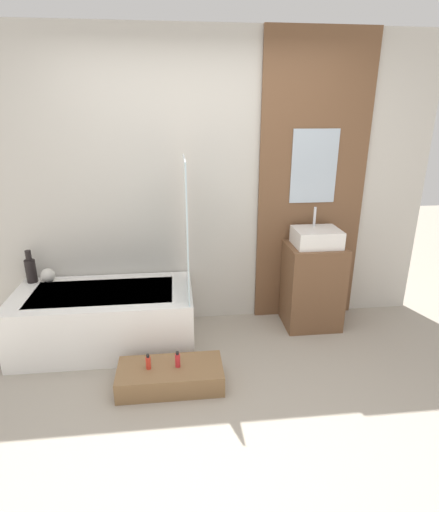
# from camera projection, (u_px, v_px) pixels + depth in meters

# --- Properties ---
(ground_plane) EXTENTS (12.00, 12.00, 0.00)m
(ground_plane) POSITION_uv_depth(u_px,v_px,m) (224.00, 433.00, 2.56)
(ground_plane) COLOR #A39989
(wall_tiled_back) EXTENTS (4.20, 0.06, 2.60)m
(wall_tiled_back) POSITION_uv_depth(u_px,v_px,m) (203.00, 187.00, 3.59)
(wall_tiled_back) COLOR beige
(wall_tiled_back) RESTS_ON ground_plane
(wall_wood_accent) EXTENTS (0.99, 0.04, 2.60)m
(wall_wood_accent) POSITION_uv_depth(u_px,v_px,m) (312.00, 185.00, 3.64)
(wall_wood_accent) COLOR brown
(wall_wood_accent) RESTS_ON ground_plane
(bathtub) EXTENTS (1.50, 0.76, 0.51)m
(bathtub) POSITION_uv_depth(u_px,v_px,m) (105.00, 318.00, 3.45)
(bathtub) COLOR white
(bathtub) RESTS_ON ground_plane
(glass_shower_screen) EXTENTS (0.01, 0.56, 1.11)m
(glass_shower_screen) POSITION_uv_depth(u_px,v_px,m) (186.00, 229.00, 3.18)
(glass_shower_screen) COLOR silver
(glass_shower_screen) RESTS_ON bathtub
(wooden_step_bench) EXTENTS (0.78, 0.36, 0.16)m
(wooden_step_bench) POSITION_uv_depth(u_px,v_px,m) (170.00, 376.00, 2.97)
(wooden_step_bench) COLOR olive
(wooden_step_bench) RESTS_ON ground_plane
(vanity_cabinet) EXTENTS (0.51, 0.42, 0.80)m
(vanity_cabinet) POSITION_uv_depth(u_px,v_px,m) (312.00, 286.00, 3.74)
(vanity_cabinet) COLOR brown
(vanity_cabinet) RESTS_ON ground_plane
(sink) EXTENTS (0.40, 0.33, 0.33)m
(sink) POSITION_uv_depth(u_px,v_px,m) (316.00, 237.00, 3.58)
(sink) COLOR white
(sink) RESTS_ON vanity_cabinet
(vase_tall_dark) EXTENTS (0.09, 0.09, 0.30)m
(vase_tall_dark) POSITION_uv_depth(u_px,v_px,m) (31.00, 269.00, 3.52)
(vase_tall_dark) COLOR black
(vase_tall_dark) RESTS_ON bathtub
(vase_round_light) EXTENTS (0.13, 0.13, 0.13)m
(vase_round_light) POSITION_uv_depth(u_px,v_px,m) (48.00, 275.00, 3.54)
(vase_round_light) COLOR silver
(vase_round_light) RESTS_ON bathtub
(bottle_soap_primary) EXTENTS (0.04, 0.04, 0.12)m
(bottle_soap_primary) POSITION_uv_depth(u_px,v_px,m) (148.00, 362.00, 2.91)
(bottle_soap_primary) COLOR red
(bottle_soap_primary) RESTS_ON wooden_step_bench
(bottle_soap_secondary) EXTENTS (0.04, 0.04, 0.13)m
(bottle_soap_secondary) POSITION_uv_depth(u_px,v_px,m) (178.00, 360.00, 2.93)
(bottle_soap_secondary) COLOR red
(bottle_soap_secondary) RESTS_ON wooden_step_bench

